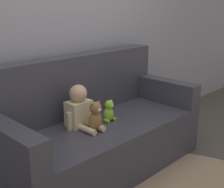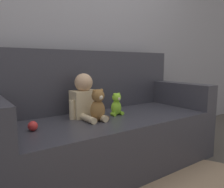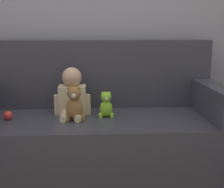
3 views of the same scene
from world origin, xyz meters
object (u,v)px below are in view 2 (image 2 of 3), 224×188
(person_baby, at_px, (85,99))
(plush_toy_side, at_px, (116,105))
(couch, at_px, (104,126))
(teddy_bear_brown, at_px, (98,106))
(toy_ball, at_px, (33,126))

(person_baby, distance_m, plush_toy_side, 0.29)
(couch, relative_size, person_baby, 5.28)
(couch, relative_size, teddy_bear_brown, 7.65)
(toy_ball, bearing_deg, couch, 10.96)
(person_baby, bearing_deg, toy_ball, -164.03)
(couch, xyz_separation_m, person_baby, (-0.19, 0.01, 0.27))
(couch, bearing_deg, toy_ball, -169.04)
(couch, distance_m, toy_ball, 0.69)
(teddy_bear_brown, bearing_deg, plush_toy_side, 17.62)
(person_baby, height_order, plush_toy_side, person_baby)
(couch, relative_size, toy_ball, 29.17)
(teddy_bear_brown, distance_m, plush_toy_side, 0.25)
(couch, xyz_separation_m, toy_ball, (-0.66, -0.13, 0.15))
(plush_toy_side, bearing_deg, toy_ball, -176.82)
(plush_toy_side, bearing_deg, teddy_bear_brown, -162.38)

